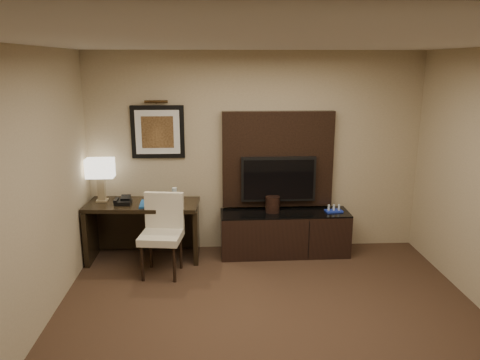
{
  "coord_description": "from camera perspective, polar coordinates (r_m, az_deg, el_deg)",
  "views": [
    {
      "loc": [
        -0.54,
        -3.72,
        2.55
      ],
      "look_at": [
        -0.25,
        1.8,
        1.15
      ],
      "focal_mm": 35.0,
      "sensor_mm": 36.0,
      "label": 1
    }
  ],
  "objects": [
    {
      "name": "desk_phone",
      "position": [
        6.19,
        -14.06,
        -2.42
      ],
      "size": [
        0.21,
        0.19,
        0.1
      ],
      "primitive_type": null,
      "rotation": [
        0.0,
        0.0,
        -0.02
      ],
      "color": "black",
      "rests_on": "desk"
    },
    {
      "name": "desk_chair",
      "position": [
        5.77,
        -9.59,
        -6.75
      ],
      "size": [
        0.55,
        0.62,
        1.01
      ],
      "primitive_type": null,
      "rotation": [
        0.0,
        0.0,
        -0.13
      ],
      "color": "beige",
      "rests_on": "floor"
    },
    {
      "name": "book",
      "position": [
        6.18,
        -11.07,
        -1.79
      ],
      "size": [
        0.15,
        0.05,
        0.21
      ],
      "primitive_type": "imported",
      "rotation": [
        0.0,
        0.0,
        0.19
      ],
      "color": "#B5A78E",
      "rests_on": "desk"
    },
    {
      "name": "ceiling",
      "position": [
        3.76,
        5.41,
        16.44
      ],
      "size": [
        4.5,
        5.0,
        0.01
      ],
      "primitive_type": "cube",
      "color": "silver",
      "rests_on": "wall_back"
    },
    {
      "name": "blue_folder",
      "position": [
        6.11,
        -10.89,
        -2.86
      ],
      "size": [
        0.27,
        0.35,
        0.02
      ],
      "primitive_type": "cube",
      "rotation": [
        0.0,
        0.0,
        0.05
      ],
      "color": "#164A92",
      "rests_on": "desk"
    },
    {
      "name": "water_bottle",
      "position": [
        6.15,
        -7.98,
        -1.8
      ],
      "size": [
        0.08,
        0.08,
        0.19
      ],
      "primitive_type": "cylinder",
      "rotation": [
        0.0,
        0.0,
        0.26
      ],
      "color": "silver",
      "rests_on": "desk"
    },
    {
      "name": "desk",
      "position": [
        6.33,
        -11.66,
        -6.09
      ],
      "size": [
        1.48,
        0.72,
        0.77
      ],
      "primitive_type": "cube",
      "rotation": [
        0.0,
        0.0,
        -0.07
      ],
      "color": "black",
      "rests_on": "floor"
    },
    {
      "name": "floor",
      "position": [
        4.54,
        4.57,
        -20.04
      ],
      "size": [
        4.5,
        5.0,
        0.01
      ],
      "primitive_type": "cube",
      "color": "#362318",
      "rests_on": "ground"
    },
    {
      "name": "artwork",
      "position": [
        6.31,
        -9.99,
        5.79
      ],
      "size": [
        0.7,
        0.04,
        0.7
      ],
      "primitive_type": "cube",
      "color": "black",
      "rests_on": "wall_back"
    },
    {
      "name": "tv",
      "position": [
        6.31,
        4.69,
        0.12
      ],
      "size": [
        1.0,
        0.08,
        0.6
      ],
      "primitive_type": "cube",
      "color": "black",
      "rests_on": "tv_wall_panel"
    },
    {
      "name": "tv_wall_panel",
      "position": [
        6.35,
        4.62,
        2.53
      ],
      "size": [
        1.5,
        0.12,
        1.3
      ],
      "primitive_type": "cube",
      "color": "black",
      "rests_on": "wall_back"
    },
    {
      "name": "table_lamp",
      "position": [
        6.35,
        -16.58,
        -0.22
      ],
      "size": [
        0.35,
        0.24,
        0.52
      ],
      "primitive_type": null,
      "rotation": [
        0.0,
        0.0,
        -0.2
      ],
      "color": "#927E5B",
      "rests_on": "desk"
    },
    {
      "name": "wall_back",
      "position": [
        6.36,
        1.87,
        3.32
      ],
      "size": [
        4.5,
        0.01,
        2.7
      ],
      "primitive_type": "cube",
      "color": "tan",
      "rests_on": "floor"
    },
    {
      "name": "credenza",
      "position": [
        6.4,
        5.45,
        -6.47
      ],
      "size": [
        1.73,
        0.5,
        0.59
      ],
      "primitive_type": "cube",
      "rotation": [
        0.0,
        0.0,
        0.01
      ],
      "color": "black",
      "rests_on": "floor"
    },
    {
      "name": "picture_light",
      "position": [
        6.23,
        -10.19,
        9.38
      ],
      "size": [
        0.04,
        0.04,
        0.3
      ],
      "primitive_type": "cylinder",
      "color": "#3D2813",
      "rests_on": "wall_back"
    },
    {
      "name": "ice_bucket",
      "position": [
        6.28,
        3.98,
        -2.97
      ],
      "size": [
        0.2,
        0.2,
        0.22
      ],
      "primitive_type": "cylinder",
      "rotation": [
        0.0,
        0.0,
        -0.05
      ],
      "color": "black",
      "rests_on": "credenza"
    },
    {
      "name": "wall_left",
      "position": [
        4.27,
        -26.59,
        -3.67
      ],
      "size": [
        0.01,
        5.0,
        2.7
      ],
      "primitive_type": "cube",
      "color": "tan",
      "rests_on": "floor"
    },
    {
      "name": "minibar_tray",
      "position": [
        6.42,
        11.36,
        -3.46
      ],
      "size": [
        0.24,
        0.16,
        0.08
      ],
      "primitive_type": null,
      "rotation": [
        0.0,
        0.0,
        0.14
      ],
      "color": "#1B31B0",
      "rests_on": "credenza"
    }
  ]
}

